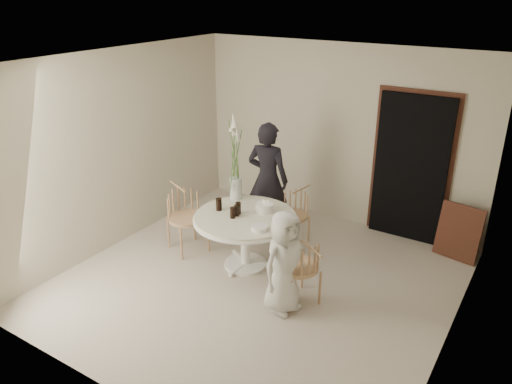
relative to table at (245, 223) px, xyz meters
The scene contains 18 objects.
ground 0.75m from the table, 35.54° to the right, with size 4.50×4.50×0.00m, color beige.
room_shell 1.09m from the table, 35.54° to the right, with size 4.50×4.50×4.50m.
doorway 2.49m from the table, 52.29° to the left, with size 1.00×0.10×2.10m, color black.
door_trim 2.53m from the table, 52.85° to the left, with size 1.12×0.03×2.22m, color #5A2B1E.
table is the anchor object (origin of this frame).
picture_frame 2.87m from the table, 36.47° to the left, with size 0.57×0.04×0.76m, color #5A2B1E.
chair_far 1.01m from the table, 77.28° to the left, with size 0.47×0.50×0.78m.
chair_right 1.11m from the table, 20.67° to the right, with size 0.63×0.62×0.84m.
chair_left 1.03m from the table, behind, with size 0.65×0.62×0.89m.
girl 1.03m from the table, 104.52° to the left, with size 0.62×0.41×1.69m, color black.
boy 1.05m from the table, 32.22° to the right, with size 0.60×0.39×1.22m, color silver.
birthday_cake 0.32m from the table, 58.62° to the left, with size 0.23×0.23×0.16m.
cola_tumbler_a 0.22m from the table, behind, with size 0.07×0.07×0.15m, color black.
cola_tumbler_b 0.25m from the table, 123.33° to the right, with size 0.07×0.07×0.14m, color black.
cola_tumbler_c 0.43m from the table, behind, with size 0.08×0.08×0.17m, color black.
cola_tumbler_d 0.21m from the table, 145.44° to the right, with size 0.07×0.07×0.14m, color black.
plate_stack 0.46m from the table, 33.04° to the right, with size 0.20×0.20×0.05m, color white.
flower_vase 0.80m from the table, 136.63° to the left, with size 0.16×0.16×1.21m.
Camera 1 is at (2.82, -4.51, 3.46)m, focal length 35.00 mm.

